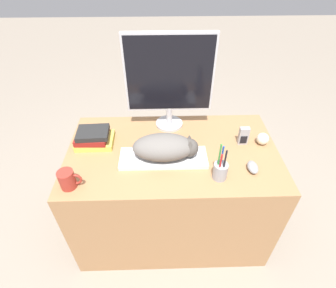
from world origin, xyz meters
name	(u,v)px	position (x,y,z in m)	size (l,w,h in m)	color
ground_plane	(174,269)	(0.00, 0.00, 0.00)	(12.00, 12.00, 0.00)	gray
desk	(172,191)	(0.00, 0.35, 0.37)	(1.22, 0.70, 0.74)	#9E7047
keyboard	(163,158)	(-0.05, 0.27, 0.75)	(0.48, 0.16, 0.02)	silver
cat	(166,147)	(-0.04, 0.27, 0.83)	(0.35, 0.18, 0.14)	#66605B
monitor	(169,77)	(-0.01, 0.60, 1.07)	(0.51, 0.17, 0.58)	#B7B7BC
computer_mouse	(253,167)	(0.42, 0.18, 0.76)	(0.05, 0.09, 0.04)	gray
coffee_mug	(68,179)	(-0.52, 0.09, 0.79)	(0.11, 0.08, 0.10)	#9E2D23
pen_cup	(220,170)	(0.23, 0.13, 0.79)	(0.07, 0.07, 0.22)	#939399
baseball	(263,139)	(0.53, 0.39, 0.77)	(0.07, 0.07, 0.07)	beige
phone	(243,136)	(0.41, 0.40, 0.79)	(0.06, 0.03, 0.11)	#99999E
book_stack	(94,137)	(-0.46, 0.42, 0.78)	(0.22, 0.17, 0.10)	#CCC14C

